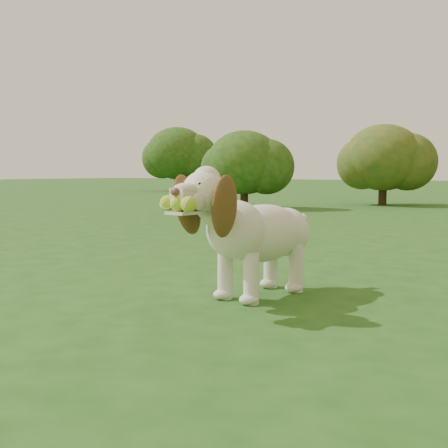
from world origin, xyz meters
The scene contains 5 objects.
ground centered at (0.00, 0.00, 0.00)m, with size 80.00×80.00×0.00m, color #1D4614.
dog centered at (0.19, 0.15, 0.36)m, with size 0.43×1.03×0.67m.
shrub_a centered at (-3.53, 6.08, 0.80)m, with size 1.31×1.31×1.36m.
shrub_b centered at (-1.83, 8.39, 0.91)m, with size 1.49×1.49×1.54m.
shrub_g centered at (-10.13, 12.49, 1.25)m, with size 2.05×2.05×2.12m.
Camera 1 is at (1.65, -2.27, 0.64)m, focal length 45.00 mm.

